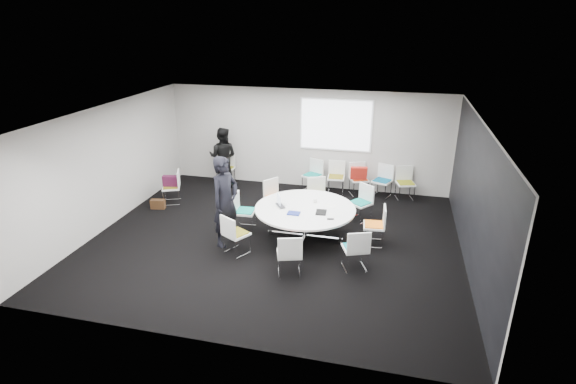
% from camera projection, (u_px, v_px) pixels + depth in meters
% --- Properties ---
extents(room_shell, '(8.08, 7.08, 2.88)m').
position_uv_depth(room_shell, '(279.00, 181.00, 9.47)').
color(room_shell, black).
rests_on(room_shell, ground).
extents(conference_table, '(2.21, 2.21, 0.73)m').
position_uv_depth(conference_table, '(305.00, 216.00, 9.89)').
color(conference_table, silver).
rests_on(conference_table, ground).
extents(projection_screen, '(1.90, 0.03, 1.35)m').
position_uv_depth(projection_screen, '(336.00, 125.00, 12.28)').
color(projection_screen, white).
rests_on(projection_screen, room_shell).
extents(chair_ring_a, '(0.48, 0.49, 0.88)m').
position_uv_depth(chair_ring_a, '(374.00, 233.00, 9.71)').
color(chair_ring_a, silver).
rests_on(chair_ring_a, ground).
extents(chair_ring_b, '(0.64, 0.63, 0.88)m').
position_uv_depth(chair_ring_b, '(360.00, 209.00, 10.86)').
color(chair_ring_b, silver).
rests_on(chair_ring_b, ground).
extents(chair_ring_c, '(0.59, 0.58, 0.88)m').
position_uv_depth(chair_ring_c, '(317.00, 202.00, 11.29)').
color(chair_ring_c, silver).
rests_on(chair_ring_c, ground).
extents(chair_ring_d, '(0.63, 0.64, 0.88)m').
position_uv_depth(chair_ring_d, '(276.00, 204.00, 11.20)').
color(chair_ring_d, silver).
rests_on(chair_ring_d, ground).
extents(chair_ring_e, '(0.47, 0.49, 0.88)m').
position_uv_depth(chair_ring_e, '(245.00, 218.00, 10.39)').
color(chair_ring_e, silver).
rests_on(chair_ring_e, ground).
extents(chair_ring_f, '(0.62, 0.62, 0.88)m').
position_uv_depth(chair_ring_f, '(236.00, 241.00, 9.34)').
color(chair_ring_f, silver).
rests_on(chair_ring_f, ground).
extents(chair_ring_g, '(0.57, 0.57, 0.88)m').
position_uv_depth(chair_ring_g, '(289.00, 262.00, 8.56)').
color(chair_ring_g, silver).
rests_on(chair_ring_g, ground).
extents(chair_ring_h, '(0.59, 0.59, 0.88)m').
position_uv_depth(chair_ring_h, '(355.00, 256.00, 8.75)').
color(chair_ring_h, silver).
rests_on(chair_ring_h, ground).
extents(chair_back_a, '(0.60, 0.59, 0.88)m').
position_uv_depth(chair_back_a, '(312.00, 181.00, 12.72)').
color(chair_back_a, silver).
rests_on(chair_back_a, ground).
extents(chair_back_b, '(0.49, 0.48, 0.88)m').
position_uv_depth(chair_back_b, '(336.00, 183.00, 12.57)').
color(chair_back_b, silver).
rests_on(chair_back_b, ground).
extents(chair_back_c, '(0.60, 0.59, 0.88)m').
position_uv_depth(chair_back_c, '(358.00, 185.00, 12.43)').
color(chair_back_c, silver).
rests_on(chair_back_c, ground).
extents(chair_back_d, '(0.59, 0.59, 0.88)m').
position_uv_depth(chair_back_d, '(382.00, 187.00, 12.29)').
color(chair_back_d, silver).
rests_on(chair_back_d, ground).
extents(chair_back_e, '(0.56, 0.55, 0.88)m').
position_uv_depth(chair_back_e, '(405.00, 189.00, 12.13)').
color(chair_back_e, silver).
rests_on(chair_back_e, ground).
extents(chair_spare_left, '(0.59, 0.60, 0.88)m').
position_uv_depth(chair_spare_left, '(172.00, 193.00, 11.86)').
color(chair_spare_left, silver).
rests_on(chair_spare_left, ground).
extents(chair_person_back, '(0.47, 0.46, 0.88)m').
position_uv_depth(chair_person_back, '(226.00, 174.00, 13.28)').
color(chair_person_back, silver).
rests_on(chair_person_back, ground).
extents(person_main, '(0.70, 0.84, 1.98)m').
position_uv_depth(person_main, '(225.00, 201.00, 9.48)').
color(person_main, black).
rests_on(person_main, ground).
extents(person_back, '(0.87, 0.69, 1.72)m').
position_uv_depth(person_back, '(223.00, 157.00, 12.92)').
color(person_back, black).
rests_on(person_back, ground).
extents(laptop, '(0.35, 0.38, 0.03)m').
position_uv_depth(laptop, '(282.00, 205.00, 9.91)').
color(laptop, '#333338').
rests_on(laptop, conference_table).
extents(laptop_lid, '(0.15, 0.27, 0.22)m').
position_uv_depth(laptop_lid, '(279.00, 199.00, 9.94)').
color(laptop_lid, silver).
rests_on(laptop_lid, conference_table).
extents(notebook_black, '(0.24, 0.32, 0.02)m').
position_uv_depth(notebook_black, '(321.00, 212.00, 9.57)').
color(notebook_black, black).
rests_on(notebook_black, conference_table).
extents(tablet_folio, '(0.26, 0.20, 0.03)m').
position_uv_depth(tablet_folio, '(294.00, 213.00, 9.52)').
color(tablet_folio, navy).
rests_on(tablet_folio, conference_table).
extents(papers_right, '(0.32, 0.24, 0.00)m').
position_uv_depth(papers_right, '(329.00, 206.00, 9.90)').
color(papers_right, white).
rests_on(papers_right, conference_table).
extents(papers_front, '(0.33, 0.26, 0.00)m').
position_uv_depth(papers_front, '(336.00, 215.00, 9.47)').
color(papers_front, white).
rests_on(papers_front, conference_table).
extents(cup, '(0.08, 0.08, 0.09)m').
position_uv_depth(cup, '(315.00, 201.00, 10.07)').
color(cup, white).
rests_on(cup, conference_table).
extents(phone, '(0.15, 0.10, 0.01)m').
position_uv_depth(phone, '(331.00, 219.00, 9.27)').
color(phone, black).
rests_on(phone, conference_table).
extents(maroon_bag, '(0.42, 0.22, 0.28)m').
position_uv_depth(maroon_bag, '(171.00, 181.00, 11.73)').
color(maroon_bag, '#45122E').
rests_on(maroon_bag, chair_spare_left).
extents(brown_bag, '(0.38, 0.22, 0.24)m').
position_uv_depth(brown_bag, '(158.00, 204.00, 11.57)').
color(brown_bag, '#3B2413').
rests_on(brown_bag, ground).
extents(red_jacket, '(0.46, 0.24, 0.36)m').
position_uv_depth(red_jacket, '(359.00, 173.00, 12.07)').
color(red_jacket, '#AE1F15').
rests_on(red_jacket, chair_back_c).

